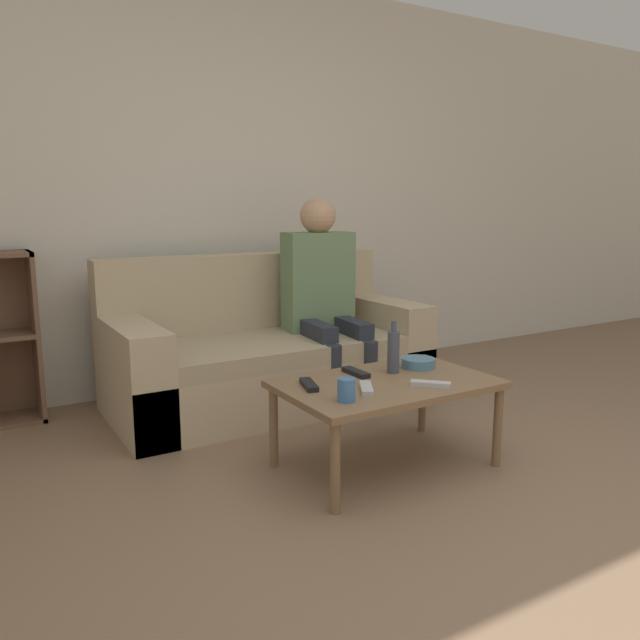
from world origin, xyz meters
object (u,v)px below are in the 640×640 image
Objects in this scene: person_adult at (322,285)px; couch at (268,355)px; coffee_table at (386,389)px; cup_near at (346,390)px; tv_remote_3 at (309,385)px; tv_remote_0 at (431,384)px; tv_remote_2 at (356,372)px; snack_bowl at (418,363)px; bottle at (393,351)px; tv_remote_1 at (366,388)px.

couch is at bearing 174.31° from person_adult.
coffee_table is 0.36m from cup_near.
coffee_table is at bearing 1.37° from tv_remote_3.
tv_remote_0 and tv_remote_3 have the same top height.
person_adult is at bearing -11.65° from couch.
person_adult is 1.01m from tv_remote_2.
coffee_table is 6.13× the size of tv_remote_0.
snack_bowl is at bearing 14.49° from tv_remote_0.
cup_near is at bearing -149.52° from bottle.
snack_bowl is 0.65× the size of bottle.
tv_remote_2 is 1.06× the size of snack_bowl.
person_adult is 7.86× the size of tv_remote_0.
person_adult is at bearing 35.86° from tv_remote_0.
couch reaches higher than tv_remote_0.
bottle is (0.27, 0.17, 0.09)m from tv_remote_1.
person_adult reaches higher than coffee_table.
tv_remote_2 is at bearing -91.17° from couch.
tv_remote_3 is (-0.34, 0.09, 0.05)m from coffee_table.
tv_remote_2 is (0.26, 0.31, -0.04)m from cup_near.
bottle is at bearing -174.85° from snack_bowl.
couch reaches higher than tv_remote_1.
tv_remote_2 is 0.96× the size of tv_remote_3.
tv_remote_0 is 0.29m from tv_remote_1.
tv_remote_1 is at bearing -115.07° from tv_remote_2.
tv_remote_0 is 0.91× the size of tv_remote_2.
cup_near reaches higher than tv_remote_3.
bottle is (-0.19, -0.96, -0.19)m from person_adult.
tv_remote_1 is at bearing -96.02° from couch.
bottle reaches higher than tv_remote_3.
snack_bowl is 0.18m from bottle.
tv_remote_1 is 0.26m from tv_remote_2.
tv_remote_0 reaches higher than coffee_table.
tv_remote_2 is at bearing 28.99° from tv_remote_3.
bottle is (0.15, -1.03, 0.22)m from couch.
coffee_table is 5.36× the size of tv_remote_3.
tv_remote_2 is 0.69× the size of bottle.
tv_remote_1 is (-0.13, -1.20, 0.12)m from couch.
tv_remote_1 is 0.25m from tv_remote_3.
bottle reaches higher than coffee_table.
tv_remote_3 is at bearing 164.71° from coffee_table.
coffee_table is at bearing -100.05° from person_adult.
tv_remote_1 is 1.06× the size of snack_bowl.
snack_bowl is at bearing 54.12° from tv_remote_1.
person_adult is 7.11× the size of tv_remote_1.
bottle is (-0.16, -0.01, 0.08)m from snack_bowl.
cup_near is 0.43m from tv_remote_0.
cup_near is 0.64m from snack_bowl.
tv_remote_0 is (0.15, -1.29, 0.12)m from couch.
tv_remote_1 and tv_remote_3 have the same top height.
person_adult reaches higher than tv_remote_2.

